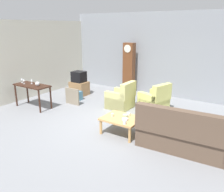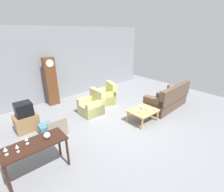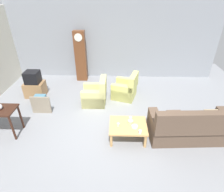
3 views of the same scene
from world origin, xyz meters
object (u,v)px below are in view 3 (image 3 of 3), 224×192
Objects in this scene: coffee_table_wood at (128,127)px; framed_picture_leaning at (41,105)px; couch_floral at (191,128)px; armchair_olive_far at (126,90)px; tv_crt at (32,77)px; cup_white_porcelain at (130,118)px; tv_stand_cabinet at (35,89)px; bowl_white_stacked at (135,127)px; bowl_shallow_green at (130,122)px; cup_blue_rimmed at (140,132)px; storage_box_blue at (40,101)px; armchair_olive_near at (95,95)px; cup_cream_tall at (118,125)px; grandfather_clock at (81,56)px.

coffee_table_wood is 1.60× the size of framed_picture_leaning.
couch_floral is 2.62m from armchair_olive_far.
coffee_table_wood is 2.00× the size of tv_crt.
cup_white_porcelain is (0.07, -1.86, 0.16)m from armchair_olive_far.
bowl_white_stacked is at bearing -32.66° from tv_stand_cabinet.
bowl_shallow_green is at bearing -88.33° from armchair_olive_far.
coffee_table_wood is at bearing 131.30° from cup_blue_rimmed.
tv_crt is 3.05× the size of bowl_white_stacked.
framed_picture_leaning is at bearing 160.73° from bowl_shallow_green.
coffee_table_wood reaches higher than storage_box_blue.
armchair_olive_far is at bearing 91.67° from bowl_shallow_green.
framed_picture_leaning is (0.60, -1.06, 0.02)m from tv_stand_cabinet.
framed_picture_leaning is at bearing -159.12° from armchair_olive_near.
armchair_olive_far reaches higher than framed_picture_leaning.
cup_blue_rimmed reaches higher than bowl_shallow_green.
armchair_olive_near reaches higher than tv_stand_cabinet.
bowl_white_stacked is at bearing -32.66° from tv_crt.
tv_crt is 5.89× the size of cup_cream_tall.
armchair_olive_far is at bearing 22.56° from armchair_olive_near.
cup_blue_rimmed is 0.44m from bowl_shallow_green.
cup_blue_rimmed is (0.27, -2.40, 0.17)m from armchair_olive_far.
cup_white_porcelain is at bearing 105.10° from bowl_white_stacked.
cup_white_porcelain is at bearing -16.43° from framed_picture_leaning.
grandfather_clock is at bearing 141.78° from armchair_olive_far.
bowl_shallow_green reaches higher than storage_box_blue.
couch_floral reaches higher than tv_crt.
couch_floral reaches higher than bowl_white_stacked.
bowl_shallow_green is (0.06, 0.08, 0.10)m from coffee_table_wood.
tv_stand_cabinet is 4.32× the size of bowl_white_stacked.
framed_picture_leaning is 6.29× the size of cup_blue_rimmed.
bowl_white_stacked reaches higher than storage_box_blue.
armchair_olive_near is at bearing -10.93° from tv_crt.
framed_picture_leaning is 3.24m from cup_blue_rimmed.
armchair_olive_near and armchair_olive_far have the same top height.
bowl_shallow_green is at bearing 178.08° from couch_floral.
tv_stand_cabinet is 3.70m from cup_cream_tall.
framed_picture_leaning is at bearing 155.39° from cup_blue_rimmed.
coffee_table_wood is 0.28m from cup_cream_tall.
tv_crt is 3.90m from bowl_shallow_green.
armchair_olive_near is 0.94× the size of armchair_olive_far.
cup_blue_rimmed is at bearing -34.22° from tv_stand_cabinet.
bowl_shallow_green is at bearing -61.55° from grandfather_clock.
tv_crt reaches higher than cup_white_porcelain.
tv_stand_cabinet is at bearing 145.78° from cup_blue_rimmed.
storage_box_blue is at bearing -118.27° from grandfather_clock.
cup_white_porcelain is 0.15m from bowl_shallow_green.
coffee_table_wood is at bearing -178.96° from couch_floral.
bowl_shallow_green reaches higher than bowl_white_stacked.
couch_floral is 5.31m from tv_stand_cabinet.
tv_stand_cabinet is 1.77× the size of storage_box_blue.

